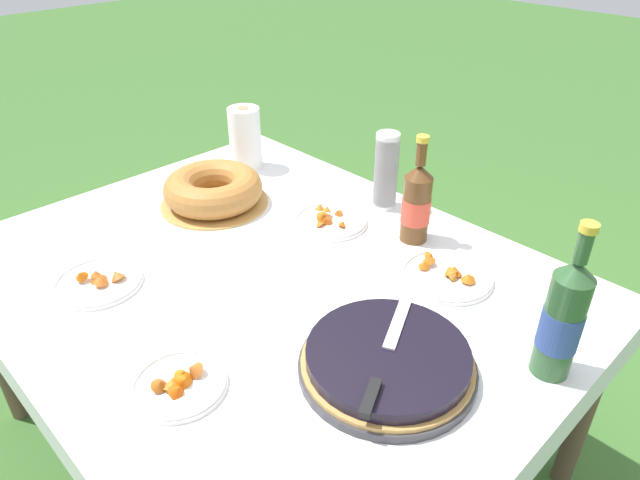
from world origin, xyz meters
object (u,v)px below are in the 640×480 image
at_px(cup_stack, 386,171).
at_px(paper_towel_roll, 245,138).
at_px(snack_plate_near, 179,383).
at_px(snack_plate_left, 330,220).
at_px(cider_bottle_green, 563,319).
at_px(snack_plate_right, 447,275).
at_px(serving_knife, 385,358).
at_px(bundt_cake, 213,189).
at_px(cider_bottle_amber, 416,203).
at_px(berry_tart, 387,361).
at_px(snack_plate_far, 98,281).

xyz_separation_m(cup_stack, paper_towel_roll, (-0.53, -0.12, -0.01)).
xyz_separation_m(snack_plate_near, snack_plate_left, (-0.25, 0.68, -0.00)).
bearing_deg(cider_bottle_green, snack_plate_right, 160.47).
bearing_deg(serving_knife, snack_plate_left, 28.13).
relative_size(serving_knife, snack_plate_near, 1.79).
height_order(serving_knife, cup_stack, cup_stack).
distance_m(cider_bottle_green, snack_plate_right, 0.38).
relative_size(serving_knife, snack_plate_left, 1.59).
relative_size(bundt_cake, cider_bottle_amber, 1.09).
bearing_deg(snack_plate_near, snack_plate_right, 77.43).
bearing_deg(cup_stack, berry_tart, -49.20).
bearing_deg(cup_stack, snack_plate_far, -105.51).
bearing_deg(cider_bottle_amber, cider_bottle_green, -22.26).
bearing_deg(cup_stack, cider_bottle_amber, -25.75).
bearing_deg(snack_plate_far, bundt_cake, 108.17).
bearing_deg(berry_tart, paper_towel_roll, 157.29).
bearing_deg(serving_knife, cider_bottle_amber, 5.35).
height_order(snack_plate_near, snack_plate_right, snack_plate_near).
bearing_deg(bundt_cake, snack_plate_near, -40.47).
xyz_separation_m(cider_bottle_green, snack_plate_right, (-0.34, 0.12, -0.12)).
bearing_deg(cider_bottle_green, berry_tart, -133.76).
xyz_separation_m(cup_stack, snack_plate_near, (0.21, -0.87, -0.11)).
distance_m(snack_plate_left, snack_plate_right, 0.40).
relative_size(snack_plate_left, snack_plate_far, 1.00).
height_order(bundt_cake, snack_plate_near, bundt_cake).
relative_size(snack_plate_right, snack_plate_far, 1.07).
bearing_deg(snack_plate_left, bundt_cake, -152.93).
bearing_deg(serving_knife, cider_bottle_green, -65.62).
height_order(berry_tart, cider_bottle_green, cider_bottle_green).
distance_m(cider_bottle_amber, snack_plate_near, 0.79).
distance_m(serving_knife, snack_plate_left, 0.64).
xyz_separation_m(bundt_cake, snack_plate_near, (0.59, -0.50, -0.04)).
height_order(bundt_cake, cider_bottle_green, cider_bottle_green).
distance_m(snack_plate_right, snack_plate_far, 0.88).
bearing_deg(snack_plate_near, snack_plate_left, 110.28).
xyz_separation_m(cider_bottle_green, snack_plate_left, (-0.74, 0.10, -0.12)).
xyz_separation_m(bundt_cake, cup_stack, (0.38, 0.37, 0.07)).
height_order(serving_knife, snack_plate_near, serving_knife).
relative_size(serving_knife, bundt_cake, 1.03).
distance_m(cider_bottle_amber, snack_plate_far, 0.85).
bearing_deg(paper_towel_roll, snack_plate_far, -66.93).
bearing_deg(cider_bottle_amber, snack_plate_near, -88.14).
relative_size(cup_stack, paper_towel_roll, 1.11).
bearing_deg(serving_knife, berry_tart, -0.00).
xyz_separation_m(berry_tart, snack_plate_left, (-0.51, 0.34, -0.02)).
xyz_separation_m(serving_knife, snack_plate_near, (-0.27, -0.31, -0.05)).
height_order(berry_tart, snack_plate_right, berry_tart).
distance_m(berry_tart, snack_plate_right, 0.38).
height_order(snack_plate_near, snack_plate_left, snack_plate_near).
distance_m(snack_plate_near, snack_plate_far, 0.44).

